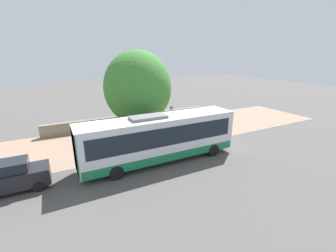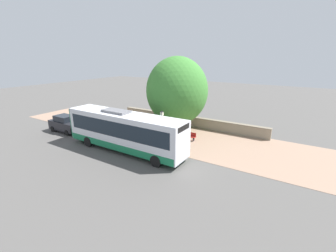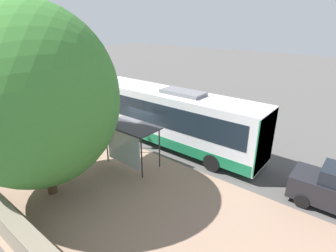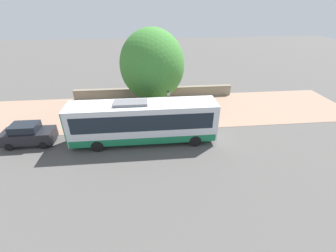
% 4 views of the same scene
% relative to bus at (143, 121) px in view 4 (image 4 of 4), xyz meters
% --- Properties ---
extents(ground_plane, '(120.00, 120.00, 0.00)m').
position_rel_bus_xyz_m(ground_plane, '(-1.71, 1.37, -1.98)').
color(ground_plane, '#514F4C').
rests_on(ground_plane, ground).
extents(sidewalk_plaza, '(9.00, 44.00, 0.02)m').
position_rel_bus_xyz_m(sidewalk_plaza, '(-6.21, 1.37, -1.97)').
color(sidewalk_plaza, '#937560').
rests_on(sidewalk_plaza, ground).
extents(stone_wall, '(0.60, 20.00, 1.31)m').
position_rel_bus_xyz_m(stone_wall, '(-10.26, 1.37, -1.32)').
color(stone_wall, gray).
rests_on(stone_wall, ground).
extents(bus, '(2.66, 12.40, 3.84)m').
position_rel_bus_xyz_m(bus, '(0.00, 0.00, 0.00)').
color(bus, silver).
rests_on(bus, ground).
extents(bus_shelter, '(1.71, 3.09, 2.43)m').
position_rel_bus_xyz_m(bus_shelter, '(-3.56, 0.07, 0.04)').
color(bus_shelter, '#2D2D33').
rests_on(bus_shelter, ground).
extents(pedestrian, '(0.34, 0.22, 1.62)m').
position_rel_bus_xyz_m(pedestrian, '(-1.58, 4.77, -1.04)').
color(pedestrian, '#2D3347').
rests_on(pedestrian, ground).
extents(bench, '(0.40, 1.80, 0.88)m').
position_rel_bus_xyz_m(bench, '(-5.70, 3.75, -1.50)').
color(bench, maroon).
rests_on(bench, ground).
extents(street_lamp_near, '(0.28, 0.28, 3.69)m').
position_rel_bus_xyz_m(street_lamp_near, '(-2.65, 2.45, 0.23)').
color(street_lamp_near, black).
rests_on(street_lamp_near, ground).
extents(shade_tree, '(7.06, 7.06, 8.67)m').
position_rel_bus_xyz_m(shade_tree, '(-7.76, 1.17, 2.80)').
color(shade_tree, brown).
rests_on(shade_tree, ground).
extents(parked_car_behind_bus, '(1.92, 4.19, 1.96)m').
position_rel_bus_xyz_m(parked_car_behind_bus, '(-0.52, -9.89, -1.03)').
color(parked_car_behind_bus, black).
rests_on(parked_car_behind_bus, ground).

